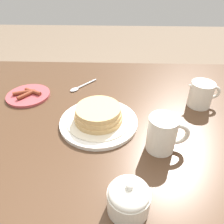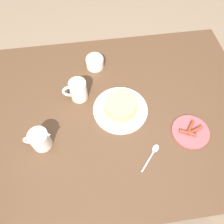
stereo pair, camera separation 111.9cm
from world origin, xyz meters
TOP-DOWN VIEW (x-y plane):
  - ground_plane at (0.00, 0.00)m, footprint 8.00×8.00m
  - dining_table at (0.00, 0.00)m, footprint 1.33×0.95m
  - pancake_plate at (-0.05, 0.00)m, footprint 0.25×0.25m
  - side_plate_bacon at (-0.32, 0.15)m, footprint 0.16×0.16m
  - coffee_mug at (0.13, -0.10)m, footprint 0.11×0.08m
  - creamer_pitcher at (0.30, 0.12)m, footprint 0.12×0.08m
  - sugar_bowl at (0.04, -0.28)m, footprint 0.09×0.09m
  - spoon at (-0.14, 0.22)m, footprint 0.10×0.11m

SIDE VIEW (x-z plane):
  - ground_plane at x=0.00m, z-range 0.00..0.00m
  - dining_table at x=0.00m, z-range 0.25..0.99m
  - spoon at x=-0.14m, z-range 0.73..0.74m
  - side_plate_bacon at x=-0.32m, z-range 0.73..0.75m
  - pancake_plate at x=-0.05m, z-range 0.73..0.79m
  - sugar_bowl at x=0.04m, z-range 0.73..0.81m
  - creamer_pitcher at x=0.30m, z-range 0.73..0.83m
  - coffee_mug at x=0.13m, z-range 0.73..0.84m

